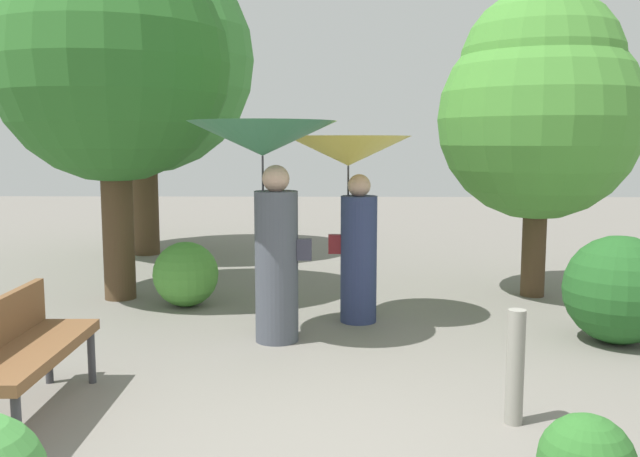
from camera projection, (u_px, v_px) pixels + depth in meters
name	position (u px, v px, depth m)	size (l,w,h in m)	color
person_left	(267.00, 176.00, 6.37)	(1.39, 1.39, 2.10)	#474C56
person_right	(351.00, 181.00, 7.09)	(1.31, 1.31, 1.96)	navy
park_bench	(21.00, 345.00, 4.68)	(0.52, 1.51, 0.83)	#38383D
tree_near_left	(111.00, 43.00, 7.95)	(2.78, 2.78, 4.67)	#4C3823
tree_near_right	(540.00, 103.00, 8.18)	(2.44, 2.44, 3.73)	#4C3823
tree_mid_left	(140.00, 43.00, 11.18)	(3.74, 3.74, 5.60)	#4C3823
bush_path_right	(186.00, 274.00, 7.89)	(0.76, 0.76, 0.76)	#4C9338
bush_behind_bench	(619.00, 290.00, 6.42)	(1.03, 1.03, 1.03)	#235B23
path_marker_post	(515.00, 367.00, 4.58)	(0.12, 0.12, 0.79)	gray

